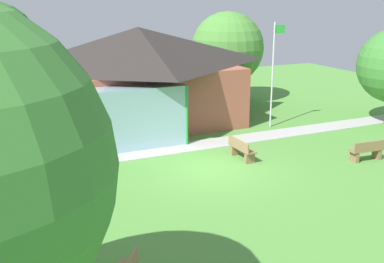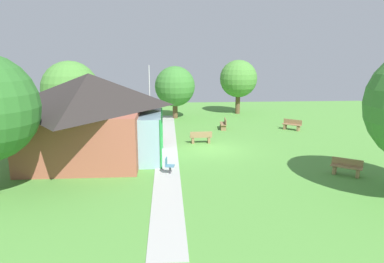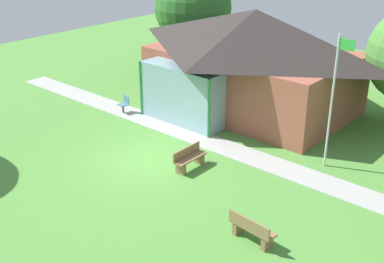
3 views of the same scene
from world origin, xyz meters
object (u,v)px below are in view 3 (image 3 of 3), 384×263
bench_rear_near_path (189,159)px  patio_chair_west (124,105)px  bench_mid_right (252,230)px  flagpole (333,96)px  tree_behind_pavilion_left (193,7)px  pavilion (251,59)px

bench_rear_near_path → patio_chair_west: bearing=-110.8°
bench_rear_near_path → bench_mid_right: bearing=62.0°
flagpole → tree_behind_pavilion_left: tree_behind_pavilion_left is taller
bench_mid_right → patio_chair_west: (-10.68, 4.50, 0.01)m
bench_mid_right → patio_chair_west: size_ratio=1.78×
patio_chair_west → pavilion: bearing=-123.2°
bench_mid_right → bench_rear_near_path: same height
tree_behind_pavilion_left → bench_rear_near_path: bearing=-49.7°
patio_chair_west → tree_behind_pavilion_left: size_ratio=0.14×
bench_rear_near_path → patio_chair_west: 6.60m
bench_mid_right → patio_chair_west: patio_chair_west is taller
bench_rear_near_path → tree_behind_pavilion_left: 13.49m
flagpole → tree_behind_pavilion_left: 13.87m
pavilion → tree_behind_pavilion_left: tree_behind_pavilion_left is taller
bench_mid_right → tree_behind_pavilion_left: size_ratio=0.25×
bench_mid_right → pavilion: bearing=130.1°
patio_chair_west → bench_rear_near_path: bearing=170.1°
flagpole → patio_chair_west: size_ratio=6.01×
bench_mid_right → tree_behind_pavilion_left: tree_behind_pavilion_left is taller
flagpole → bench_mid_right: bearing=-84.1°
pavilion → flagpole: bearing=-28.4°
flagpole → bench_rear_near_path: bearing=-136.8°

